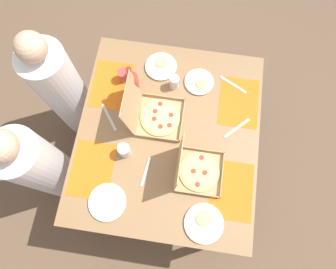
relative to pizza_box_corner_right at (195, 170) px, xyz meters
name	(u,v)px	position (x,y,z in m)	size (l,w,h in m)	color
ground_plane	(168,160)	(0.21, 0.20, -0.82)	(6.00, 6.00, 0.00)	brown
dining_table	(168,139)	(0.21, 0.20, -0.16)	(1.32, 1.17, 0.77)	#3F3328
placemat_near_left	(231,190)	(-0.08, -0.24, -0.05)	(0.36, 0.26, 0.00)	orange
placemat_near_right	(239,102)	(0.51, -0.24, -0.05)	(0.36, 0.26, 0.00)	orange
placemat_far_left	(92,169)	(-0.08, 0.63, -0.05)	(0.36, 0.26, 0.00)	orange
placemat_far_right	(111,85)	(0.51, 0.63, -0.05)	(0.36, 0.26, 0.00)	orange
pizza_box_corner_right	(195,170)	(0.00, 0.00, 0.00)	(0.28, 0.29, 0.32)	tan
pizza_box_corner_left	(154,115)	(0.32, 0.30, 0.00)	(0.30, 0.35, 0.33)	tan
plate_near_left	(204,223)	(-0.30, -0.09, -0.04)	(0.23, 0.23, 0.03)	white
plate_near_right	(199,82)	(0.61, 0.04, -0.04)	(0.20, 0.20, 0.03)	white
plate_far_right	(107,202)	(-0.27, 0.50, -0.04)	(0.23, 0.23, 0.02)	white
plate_far_left	(161,66)	(0.70, 0.32, -0.04)	(0.22, 0.22, 0.03)	white
soda_bottle	(132,84)	(0.47, 0.47, 0.08)	(0.09, 0.09, 0.32)	#B2382D
cup_clear_left	(123,75)	(0.57, 0.56, 0.00)	(0.07, 0.07, 0.09)	#BF4742
cup_clear_right	(174,82)	(0.57, 0.21, 0.00)	(0.06, 0.06, 0.10)	silver
cup_red	(124,150)	(0.06, 0.45, 0.00)	(0.08, 0.08, 0.10)	silver
knife_by_near_left	(109,117)	(0.27, 0.60, -0.05)	(0.21, 0.02, 0.01)	#B7B7BC
knife_by_far_left	(237,128)	(0.32, -0.24, -0.05)	(0.21, 0.02, 0.01)	#B7B7BC
knife_by_near_right	(233,84)	(0.63, -0.19, -0.05)	(0.21, 0.02, 0.01)	#B7B7BC
fork_by_far_right	(146,172)	(-0.05, 0.30, -0.05)	(0.19, 0.02, 0.01)	#B7B7BC
diner_left_seat	(43,167)	(-0.08, 1.04, -0.28)	(0.32, 0.32, 1.20)	white
diner_right_seat	(64,91)	(0.51, 1.04, -0.27)	(0.32, 0.32, 1.22)	white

